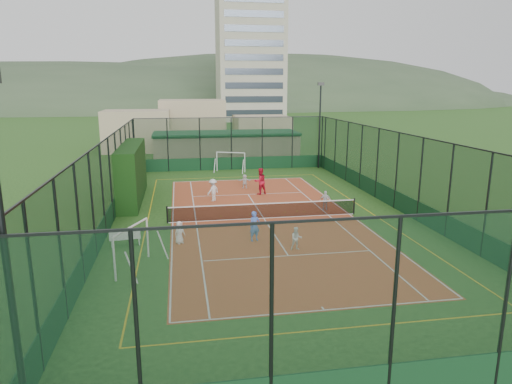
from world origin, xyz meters
TOP-DOWN VIEW (x-y plane):
  - ground at (0.00, 0.00)m, footprint 300.00×300.00m
  - court_slab at (0.00, 0.00)m, footprint 11.17×23.97m
  - tennis_net at (0.00, 0.00)m, footprint 11.67×0.12m
  - perimeter_fence at (0.00, 0.00)m, footprint 18.12×34.12m
  - floodlight_sw at (-8.60, -16.60)m, footprint 0.60×0.26m
  - floodlight_ne at (8.60, 16.60)m, footprint 0.60×0.26m
  - clubhouse at (0.00, 22.00)m, footprint 15.20×7.20m
  - apartment_tower at (12.00, 82.00)m, footprint 15.00×12.00m
  - distant_hills at (0.00, 150.00)m, footprint 200.00×60.00m
  - hedge_left at (-8.30, 6.30)m, footprint 1.34×8.92m
  - white_bench at (-7.80, -3.62)m, footprint 1.55×0.59m
  - futsal_goal_near at (-7.16, -6.69)m, footprint 3.04×2.00m
  - futsal_goal_far at (-0.20, 15.95)m, footprint 2.92×1.81m
  - child_near_left at (-5.08, -3.74)m, footprint 0.69×0.63m
  - child_near_mid at (-1.22, -3.97)m, footprint 0.66×0.53m
  - child_near_right at (0.58, -5.65)m, footprint 0.59×0.47m
  - child_far_left at (-2.72, 4.87)m, footprint 1.13×1.12m
  - child_far_right at (4.29, 1.20)m, footprint 0.81×0.50m
  - child_far_back at (0.06, 8.57)m, footprint 1.06×0.39m
  - coach at (0.91, 6.37)m, footprint 1.16×1.04m
  - tennis_balls at (0.23, 1.07)m, footprint 5.44×1.23m

SIDE VIEW (x-z plane):
  - ground at x=0.00m, z-range 0.00..0.00m
  - distant_hills at x=0.00m, z-range -12.00..12.00m
  - court_slab at x=0.00m, z-range 0.00..0.01m
  - tennis_balls at x=0.23m, z-range 0.01..0.08m
  - white_bench at x=-7.80m, z-range 0.00..0.85m
  - tennis_net at x=0.00m, z-range 0.00..1.06m
  - child_far_back at x=0.06m, z-range 0.01..1.14m
  - child_near_right at x=0.58m, z-range 0.01..1.18m
  - child_near_left at x=-5.08m, z-range 0.01..1.19m
  - child_far_right at x=4.29m, z-range 0.01..1.30m
  - child_far_left at x=-2.72m, z-range 0.01..1.58m
  - child_near_mid at x=-1.22m, z-range 0.01..1.59m
  - futsal_goal_far at x=-0.20m, z-range 0.00..1.82m
  - futsal_goal_near at x=-7.16m, z-range 0.00..1.90m
  - coach at x=0.91m, z-range 0.01..1.98m
  - clubhouse at x=0.00m, z-range 0.00..3.15m
  - hedge_left at x=-8.30m, z-range 0.00..3.90m
  - perimeter_fence at x=0.00m, z-range 0.00..5.00m
  - floodlight_sw at x=-8.60m, z-range 0.00..8.25m
  - floodlight_ne at x=8.60m, z-range 0.00..8.25m
  - apartment_tower at x=12.00m, z-range 0.00..30.00m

